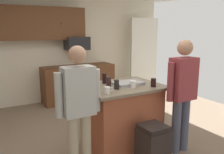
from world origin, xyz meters
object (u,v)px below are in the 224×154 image
mug_ceramic_white (107,90)px  mug_blue_stoneware (133,84)px  person_host_foreground (79,103)px  trash_bin (153,148)px  person_guest_by_door (183,89)px  microwave_over_range (77,43)px  kitchen_island (122,116)px  glass_stout_tall (117,84)px  glass_pilsner (153,83)px  serving_tray (128,83)px  glass_short_whisky (108,82)px  glass_dark_ale (104,78)px

mug_ceramic_white → mug_blue_stoneware: bearing=10.8°
person_host_foreground → trash_bin: size_ratio=2.65×
person_guest_by_door → mug_ceramic_white: (-1.08, 0.27, 0.06)m
person_host_foreground → mug_ceramic_white: size_ratio=13.05×
microwave_over_range → kitchen_island: 2.84m
mug_ceramic_white → trash_bin: size_ratio=0.20×
person_guest_by_door → mug_blue_stoneware: 0.71m
mug_blue_stoneware → microwave_over_range: bearing=84.4°
glass_stout_tall → glass_pilsner: bearing=-15.0°
glass_pilsner → mug_ceramic_white: size_ratio=0.99×
kitchen_island → serving_tray: serving_tray is taller
serving_tray → glass_stout_tall: bearing=-152.1°
microwave_over_range → glass_pilsner: 2.98m
kitchen_island → serving_tray: 0.51m
person_guest_by_door → glass_pilsner: person_guest_by_door is taller
kitchen_island → person_host_foreground: (-0.84, -0.36, 0.43)m
kitchen_island → trash_bin: bearing=-89.1°
glass_pilsner → serving_tray: size_ratio=0.28×
person_host_foreground → glass_stout_tall: 0.70m
person_guest_by_door → person_host_foreground: bearing=32.2°
glass_stout_tall → trash_bin: glass_stout_tall is taller
glass_short_whisky → person_guest_by_door: bearing=-29.0°
glass_pilsner → glass_stout_tall: size_ratio=0.93×
glass_stout_tall → trash_bin: (0.19, -0.59, -0.74)m
glass_short_whisky → mug_blue_stoneware: bearing=-25.4°
glass_pilsner → trash_bin: (-0.34, -0.44, -0.73)m
glass_pilsner → glass_stout_tall: bearing=165.0°
glass_dark_ale → kitchen_island: bearing=-56.2°
trash_bin → glass_stout_tall: bearing=108.4°
glass_pilsner → serving_tray: bearing=130.2°
kitchen_island → person_guest_by_door: person_guest_by_door is taller
kitchen_island → glass_dark_ale: 0.63m
mug_ceramic_white → glass_pilsner: bearing=-0.3°
person_host_foreground → serving_tray: bearing=-2.1°
person_guest_by_door → serving_tray: size_ratio=3.77×
person_guest_by_door → serving_tray: bearing=-5.0°
microwave_over_range → trash_bin: 3.60m
microwave_over_range → glass_stout_tall: (-0.53, -2.80, -0.41)m
microwave_over_range → mug_blue_stoneware: microwave_over_range is taller
mug_blue_stoneware → serving_tray: mug_blue_stoneware is taller
glass_stout_tall → serving_tray: 0.33m
kitchen_island → trash_bin: (0.01, -0.74, -0.19)m
person_host_foreground → mug_ceramic_white: person_host_foreground is taller
microwave_over_range → mug_ceramic_white: size_ratio=4.52×
mug_blue_stoneware → trash_bin: (-0.06, -0.54, -0.72)m
glass_dark_ale → mug_blue_stoneware: bearing=-62.4°
glass_short_whisky → glass_pilsner: bearing=-22.1°
microwave_over_range → mug_ceramic_white: 3.07m
person_host_foreground → glass_dark_ale: 0.91m
person_guest_by_door → glass_stout_tall: size_ratio=12.50×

